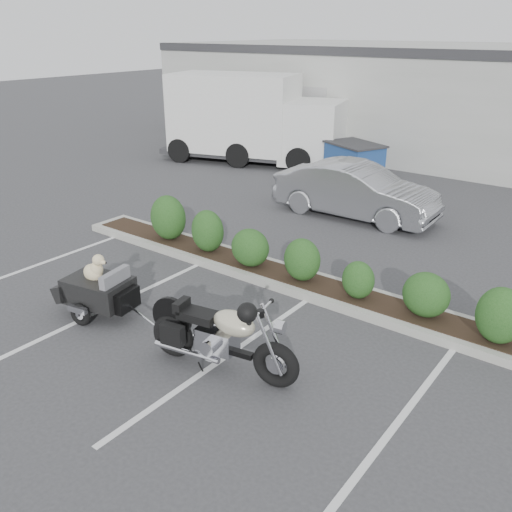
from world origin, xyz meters
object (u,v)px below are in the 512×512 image
Objects in this scene: pet_trailer at (98,289)px; delivery_truck at (253,121)px; sedan at (356,191)px; motorcycle at (221,338)px; dumpster at (354,161)px.

pet_trailer is 12.01m from delivery_truck.
delivery_truck reaches higher than sedan.
sedan is (-1.74, 7.45, 0.15)m from motorcycle.
delivery_truck is at bearing 114.98° from motorcycle.
delivery_truck is (-4.23, 0.15, 0.88)m from dumpster.
pet_trailer is 7.51m from sedan.
pet_trailer is 0.27× the size of delivery_truck.
sedan is at bearing -37.67° from dumpster.
sedan is 3.77m from dumpster.
pet_trailer is at bearing -62.06° from dumpster.
sedan is 6.98m from delivery_truck.
sedan is at bearing 71.55° from pet_trailer.
dumpster is at bearing 27.07° from sedan.
motorcycle is 2.79m from pet_trailer.
sedan is 0.60× the size of delivery_truck.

